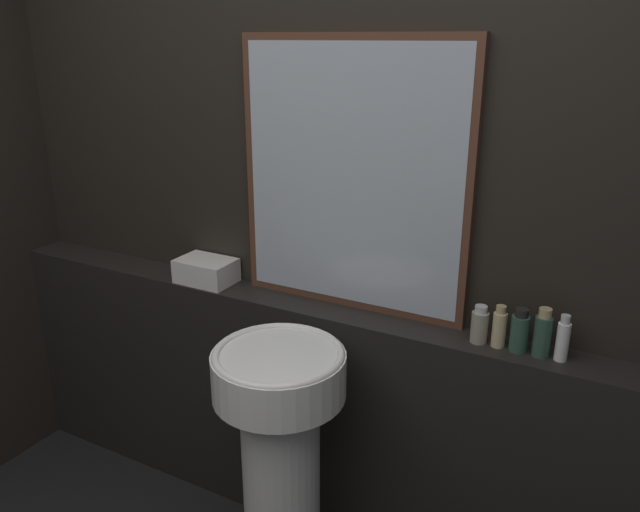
{
  "coord_description": "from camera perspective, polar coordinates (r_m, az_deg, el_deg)",
  "views": [
    {
      "loc": [
        0.98,
        -0.23,
        1.82
      ],
      "look_at": [
        0.07,
        1.45,
        1.15
      ],
      "focal_mm": 35.0,
      "sensor_mm": 36.0,
      "label": 1
    }
  ],
  "objects": [
    {
      "name": "wall_back",
      "position": [
        2.18,
        0.82,
        4.37
      ],
      "size": [
        8.0,
        0.06,
        2.5
      ],
      "color": "black",
      "rests_on": "ground_plane"
    },
    {
      "name": "vanity_counter",
      "position": [
        2.42,
        -0.55,
        -14.56
      ],
      "size": [
        2.77,
        0.17,
        0.93
      ],
      "color": "black",
      "rests_on": "ground_plane"
    },
    {
      "name": "pedestal_sink",
      "position": [
        2.1,
        -3.6,
        -17.59
      ],
      "size": [
        0.41,
        0.41,
        0.93
      ],
      "color": "white",
      "rests_on": "ground_plane"
    },
    {
      "name": "mirror",
      "position": [
        2.06,
        2.92,
        7.11
      ],
      "size": [
        0.81,
        0.03,
        0.91
      ],
      "color": "#563323",
      "rests_on": "vanity_counter"
    },
    {
      "name": "towel_stack",
      "position": [
        2.43,
        -10.36,
        -1.32
      ],
      "size": [
        0.22,
        0.15,
        0.09
      ],
      "color": "silver",
      "rests_on": "vanity_counter"
    },
    {
      "name": "shampoo_bottle",
      "position": [
        1.99,
        14.38,
        -6.17
      ],
      "size": [
        0.05,
        0.05,
        0.12
      ],
      "color": "gray",
      "rests_on": "vanity_counter"
    },
    {
      "name": "conditioner_bottle",
      "position": [
        1.97,
        16.07,
        -6.32
      ],
      "size": [
        0.04,
        0.04,
        0.13
      ],
      "color": "#C6B284",
      "rests_on": "vanity_counter"
    },
    {
      "name": "lotion_bottle",
      "position": [
        1.96,
        17.79,
        -6.59
      ],
      "size": [
        0.05,
        0.05,
        0.14
      ],
      "color": "#2D4C3D",
      "rests_on": "vanity_counter"
    },
    {
      "name": "body_wash_bottle",
      "position": [
        1.95,
        19.68,
        -6.74
      ],
      "size": [
        0.05,
        0.05,
        0.15
      ],
      "color": "#2D4C3D",
      "rests_on": "vanity_counter"
    },
    {
      "name": "hand_soap_bottle",
      "position": [
        1.95,
        21.31,
        -7.13
      ],
      "size": [
        0.04,
        0.04,
        0.14
      ],
      "color": "white",
      "rests_on": "vanity_counter"
    }
  ]
}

